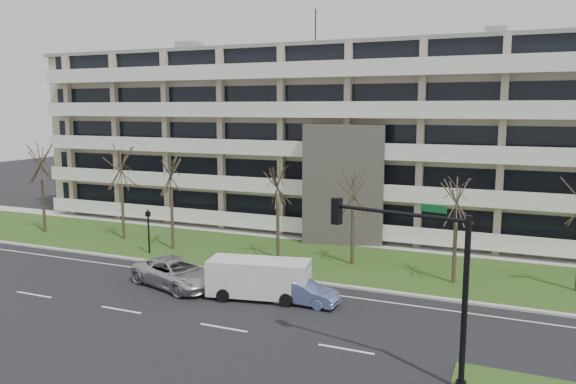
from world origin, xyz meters
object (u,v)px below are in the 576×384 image
at_px(blue_sedan, 302,292).
at_px(white_van, 260,275).
at_px(silver_pickup, 176,273).
at_px(pedestrian_signal, 148,226).
at_px(traffic_signal, 416,266).

xyz_separation_m(blue_sedan, white_van, (-2.42, -0.04, 0.62)).
bearing_deg(silver_pickup, white_van, -71.08).
xyz_separation_m(white_van, pedestrian_signal, (-11.29, 5.28, 0.76)).
xyz_separation_m(silver_pickup, white_van, (5.32, 0.10, 0.46)).
bearing_deg(blue_sedan, white_van, 92.95).
relative_size(blue_sedan, pedestrian_signal, 1.22).
bearing_deg(pedestrian_signal, traffic_signal, -33.54).
bearing_deg(silver_pickup, blue_sedan, -71.10).
height_order(traffic_signal, pedestrian_signal, traffic_signal).
bearing_deg(traffic_signal, pedestrian_signal, 165.31).
relative_size(silver_pickup, pedestrian_signal, 1.83).
relative_size(blue_sedan, white_van, 0.68).
relative_size(white_van, traffic_signal, 0.85).
height_order(blue_sedan, pedestrian_signal, pedestrian_signal).
height_order(silver_pickup, traffic_signal, traffic_signal).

